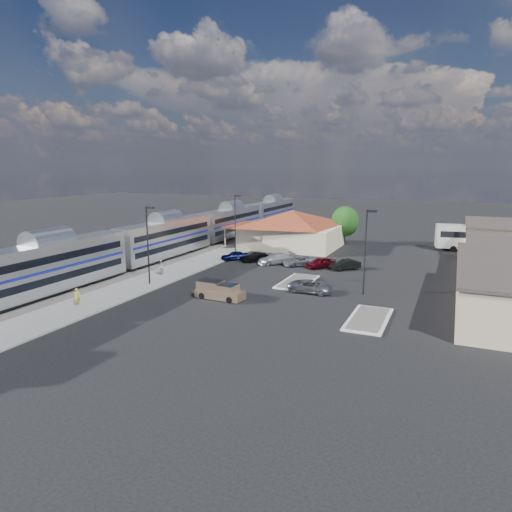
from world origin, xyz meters
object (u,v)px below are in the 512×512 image
at_px(suv, 311,287).
at_px(station_depot, 291,229).
at_px(pickup_truck, 220,291).
at_px(coach_bus, 480,237).

bearing_deg(suv, station_depot, 24.10).
xyz_separation_m(station_depot, pickup_truck, (3.47, -31.55, -2.30)).
relative_size(pickup_truck, coach_bus, 0.39).
height_order(pickup_truck, suv, pickup_truck).
bearing_deg(coach_bus, station_depot, 98.06).
height_order(station_depot, coach_bus, station_depot).
distance_m(station_depot, pickup_truck, 31.82).
bearing_deg(station_depot, suv, -66.19).
bearing_deg(suv, coach_bus, -26.86).
xyz_separation_m(pickup_truck, coach_bus, (25.10, 39.71, 1.56)).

